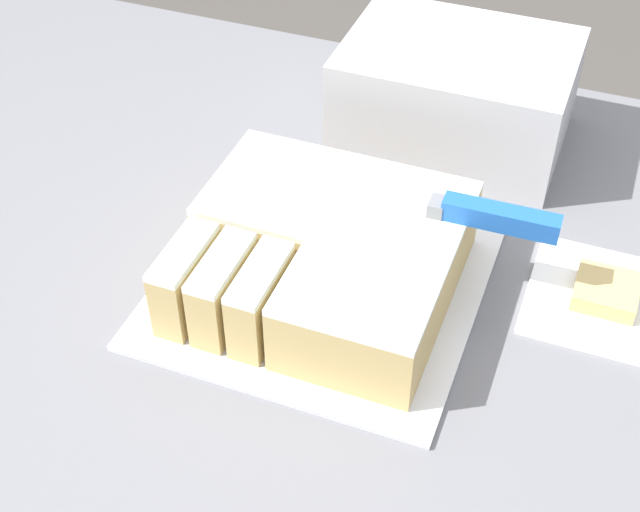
{
  "coord_description": "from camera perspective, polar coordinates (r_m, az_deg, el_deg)",
  "views": [
    {
      "loc": [
        0.28,
        -0.57,
        1.57
      ],
      "look_at": [
        0.04,
        0.05,
        0.96
      ],
      "focal_mm": 50.0,
      "sensor_mm": 36.0,
      "label": 1
    }
  ],
  "objects": [
    {
      "name": "storage_box",
      "position": [
        1.13,
        8.68,
        10.22
      ],
      "size": [
        0.27,
        0.2,
        0.13
      ],
      "color": "#B2B2B7",
      "rests_on": "countertop"
    },
    {
      "name": "cake",
      "position": [
        0.91,
        0.31,
        0.09
      ],
      "size": [
        0.27,
        0.25,
        0.08
      ],
      "color": "tan",
      "rests_on": "cake_board"
    },
    {
      "name": "cake_board",
      "position": [
        0.93,
        -0.0,
        -1.97
      ],
      "size": [
        0.33,
        0.31,
        0.01
      ],
      "color": "silver",
      "rests_on": "countertop"
    },
    {
      "name": "brownie",
      "position": [
        0.96,
        17.84,
        -2.16
      ],
      "size": [
        0.06,
        0.06,
        0.02
      ],
      "color": "tan",
      "rests_on": "paper_napkin"
    },
    {
      "name": "paper_napkin",
      "position": [
        0.97,
        17.69,
        -2.69
      ],
      "size": [
        0.15,
        0.15,
        0.01
      ],
      "color": "white",
      "rests_on": "countertop"
    },
    {
      "name": "knife",
      "position": [
        0.89,
        9.56,
        2.77
      ],
      "size": [
        0.31,
        0.03,
        0.02
      ],
      "rotation": [
        0.0,
        0.0,
        3.17
      ],
      "color": "silver",
      "rests_on": "cake"
    }
  ]
}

